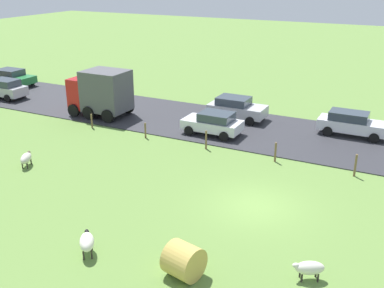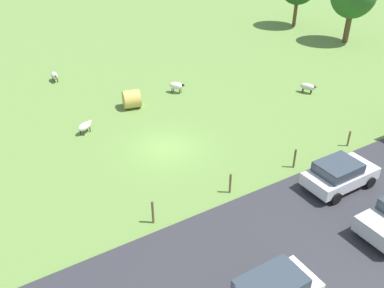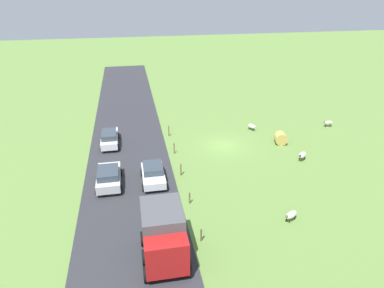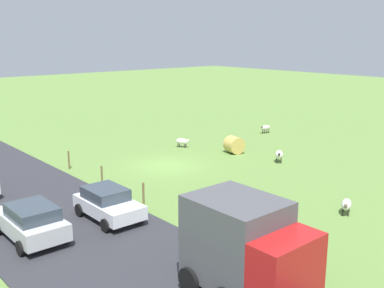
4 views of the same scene
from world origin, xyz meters
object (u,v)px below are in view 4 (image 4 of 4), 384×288
object	(u,v)px
sheep_0	(182,141)
truck_0	(247,248)
hay_bale_0	(234,145)
car_2	(108,203)
sheep_3	(279,154)
sheep_1	(266,128)
car_0	(31,221)
sheep_2	(346,204)

from	to	relation	value
sheep_0	truck_0	bearing A→B (deg)	56.11
hay_bale_0	car_2	world-z (taller)	car_2
sheep_3	car_2	distance (m)	14.93
sheep_0	hay_bale_0	distance (m)	4.52
sheep_1	car_0	distance (m)	27.24
sheep_3	truck_0	xyz separation A→B (m)	(14.96, 10.62, 1.30)
sheep_2	hay_bale_0	distance (m)	13.46
car_2	hay_bale_0	bearing A→B (deg)	-159.72
hay_bale_0	truck_0	xyz separation A→B (m)	(14.43, 14.62, 1.23)
truck_0	sheep_1	bearing A→B (deg)	-140.86
sheep_3	sheep_2	bearing A→B (deg)	58.53
sheep_3	hay_bale_0	bearing A→B (deg)	-82.50
sheep_1	sheep_2	size ratio (longest dim) A/B	0.95
sheep_2	car_2	world-z (taller)	car_2
sheep_2	sheep_3	bearing A→B (deg)	-121.47
sheep_1	hay_bale_0	size ratio (longest dim) A/B	0.93
sheep_0	car_2	world-z (taller)	car_2
sheep_2	truck_0	bearing A→B (deg)	11.76
sheep_1	sheep_2	distance (m)	20.24
sheep_2	car_2	size ratio (longest dim) A/B	0.33
hay_bale_0	sheep_3	bearing A→B (deg)	97.50
sheep_3	car_2	world-z (taller)	car_2
sheep_3	car_2	bearing A→B (deg)	5.01
sheep_0	truck_0	distance (m)	22.62
truck_0	sheep_0	bearing A→B (deg)	-123.89
hay_bale_0	car_2	size ratio (longest dim) A/B	0.33
sheep_1	sheep_3	bearing A→B (deg)	45.88
truck_0	car_2	size ratio (longest dim) A/B	1.11
sheep_2	car_0	bearing A→B (deg)	-28.97
hay_bale_0	truck_0	size ratio (longest dim) A/B	0.30
sheep_2	car_2	bearing A→B (deg)	-37.22
sheep_3	car_0	distance (m)	18.74
car_0	hay_bale_0	bearing A→B (deg)	-164.14
car_2	sheep_0	bearing A→B (deg)	-142.99
truck_0	car_0	world-z (taller)	truck_0
sheep_3	sheep_1	bearing A→B (deg)	-134.12
hay_bale_0	truck_0	distance (m)	20.58
sheep_1	hay_bale_0	xyz separation A→B (m)	(7.69, 3.38, 0.13)
sheep_0	hay_bale_0	xyz separation A→B (m)	(-1.85, 4.12, 0.16)
sheep_2	car_0	size ratio (longest dim) A/B	0.31
sheep_0	car_0	distance (m)	18.79
sheep_1	sheep_0	bearing A→B (deg)	-4.42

